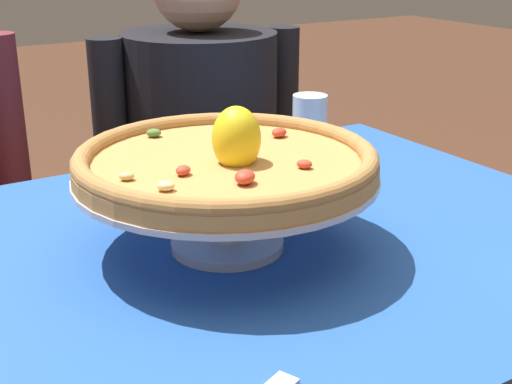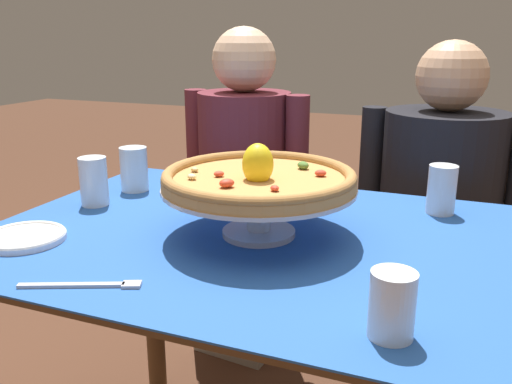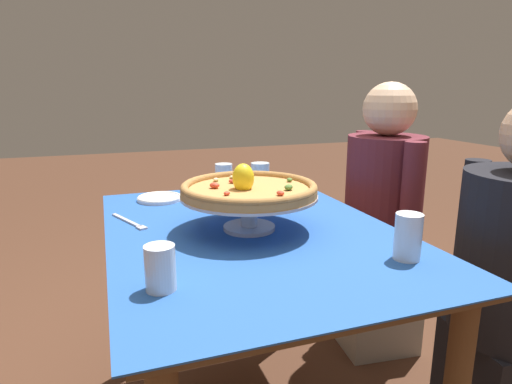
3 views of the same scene
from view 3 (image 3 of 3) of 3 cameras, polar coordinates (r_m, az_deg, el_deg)
The scene contains 10 objects.
dining_table at distance 1.37m, azimuth -0.61°, elevation -9.57°, with size 1.18×0.84×0.75m.
pizza_stand at distance 1.31m, azimuth -0.94°, elevation -1.38°, with size 0.41×0.41×0.11m.
pizza at distance 1.29m, azimuth -0.98°, elevation 0.53°, with size 0.41×0.41×0.09m.
water_glass_back_right at distance 1.15m, azimuth 19.24°, elevation -5.81°, with size 0.07×0.07×0.12m.
water_glass_side_left at distance 1.75m, azimuth -4.23°, elevation 1.46°, with size 0.07×0.07×0.12m.
water_glass_front_right at distance 0.96m, azimuth -12.40°, elevation -10.01°, with size 0.07×0.07×0.10m.
water_glass_back_left at distance 1.78m, azimuth 0.55°, elevation 1.73°, with size 0.07×0.07×0.12m.
side_plate at distance 1.70m, azimuth -12.48°, elevation -0.77°, with size 0.17×0.17×0.02m.
dinner_fork at distance 1.44m, azimuth -16.14°, elevation -3.82°, with size 0.20×0.10×0.01m.
diner_left at distance 1.99m, azimuth 16.08°, elevation -4.40°, with size 0.48×0.36×1.19m.
Camera 3 is at (1.19, -0.41, 1.17)m, focal length 30.58 mm.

